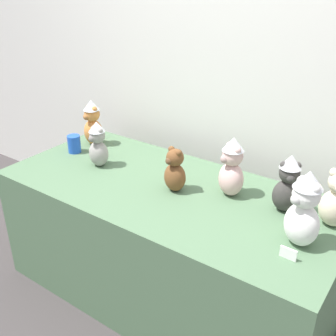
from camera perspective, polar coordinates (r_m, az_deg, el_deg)
name	(u,v)px	position (r m, az deg, el deg)	size (l,w,h in m)	color
ground_plane	(142,317)	(2.47, -3.57, -19.89)	(10.00, 10.00, 0.00)	#3D3838
wall_back	(234,56)	(2.52, 9.11, 15.13)	(7.00, 0.08, 2.60)	silver
display_table	(168,243)	(2.38, 0.00, -10.37)	(1.84, 0.84, 0.72)	#4C6B4C
teddy_bear_charcoal	(288,184)	(2.00, 16.30, -2.18)	(0.17, 0.16, 0.29)	#383533
teddy_bear_ash	(98,145)	(2.41, -9.69, 3.23)	(0.14, 0.12, 0.27)	gray
teddy_bear_chestnut	(175,171)	(2.11, 0.95, -0.42)	(0.15, 0.13, 0.24)	brown
teddy_bear_snow	(304,210)	(1.77, 18.32, -5.50)	(0.20, 0.19, 0.34)	white
teddy_bear_blush	(232,167)	(2.08, 8.83, 0.08)	(0.18, 0.18, 0.32)	beige
teddy_bear_ginger	(93,123)	(2.71, -10.41, 6.15)	(0.16, 0.14, 0.30)	#D17F3D
party_cup_blue	(74,144)	(2.64, -12.89, 3.28)	(0.08, 0.08, 0.11)	blue
name_card_front_left	(288,253)	(1.75, 16.34, -11.31)	(0.07, 0.01, 0.05)	white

